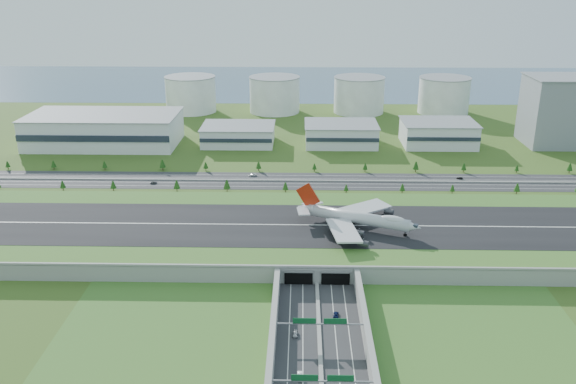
{
  "coord_description": "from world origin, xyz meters",
  "views": [
    {
      "loc": [
        -7.75,
        -299.69,
        137.08
      ],
      "look_at": [
        -15.29,
        35.0,
        14.06
      ],
      "focal_mm": 38.0,
      "sensor_mm": 36.0,
      "label": 1
    }
  ],
  "objects_px": {
    "car_1": "(300,376)",
    "car_7": "(252,175)",
    "fuel_tank_a": "(191,94)",
    "car_0": "(295,334)",
    "car_4": "(154,182)",
    "car_5": "(460,178)",
    "boeing_747": "(357,217)",
    "office_tower": "(555,111)",
    "car_2": "(336,314)"
  },
  "relations": [
    {
      "from": "car_5",
      "to": "boeing_747",
      "type": "bearing_deg",
      "value": -13.69
    },
    {
      "from": "boeing_747",
      "to": "car_4",
      "type": "bearing_deg",
      "value": 168.35
    },
    {
      "from": "car_1",
      "to": "car_2",
      "type": "xyz_separation_m",
      "value": [
        15.07,
        41.73,
        -0.17
      ]
    },
    {
      "from": "boeing_747",
      "to": "car_7",
      "type": "height_order",
      "value": "boeing_747"
    },
    {
      "from": "fuel_tank_a",
      "to": "car_2",
      "type": "xyz_separation_m",
      "value": [
        127.39,
        -387.44,
        -16.71
      ]
    },
    {
      "from": "office_tower",
      "to": "car_2",
      "type": "relative_size",
      "value": 11.34
    },
    {
      "from": "car_7",
      "to": "car_1",
      "type": "bearing_deg",
      "value": -4.38
    },
    {
      "from": "car_2",
      "to": "car_4",
      "type": "xyz_separation_m",
      "value": [
        -115.03,
        164.82,
        0.13
      ]
    },
    {
      "from": "car_2",
      "to": "car_4",
      "type": "bearing_deg",
      "value": -49.78
    },
    {
      "from": "car_2",
      "to": "car_4",
      "type": "relative_size",
      "value": 1.03
    },
    {
      "from": "boeing_747",
      "to": "car_4",
      "type": "distance_m",
      "value": 158.54
    },
    {
      "from": "car_4",
      "to": "office_tower",
      "type": "bearing_deg",
      "value": -93.99
    },
    {
      "from": "office_tower",
      "to": "boeing_747",
      "type": "distance_m",
      "value": 266.64
    },
    {
      "from": "car_5",
      "to": "car_0",
      "type": "bearing_deg",
      "value": -6.12
    },
    {
      "from": "car_1",
      "to": "car_4",
      "type": "xyz_separation_m",
      "value": [
        -99.96,
        206.55,
        -0.04
      ]
    },
    {
      "from": "fuel_tank_a",
      "to": "car_1",
      "type": "bearing_deg",
      "value": -75.33
    },
    {
      "from": "car_5",
      "to": "car_7",
      "type": "relative_size",
      "value": 0.79
    },
    {
      "from": "office_tower",
      "to": "fuel_tank_a",
      "type": "xyz_separation_m",
      "value": [
        -320.0,
        115.0,
        -10.0
      ]
    },
    {
      "from": "office_tower",
      "to": "fuel_tank_a",
      "type": "relative_size",
      "value": 1.1
    },
    {
      "from": "fuel_tank_a",
      "to": "car_4",
      "type": "bearing_deg",
      "value": -86.82
    },
    {
      "from": "car_7",
      "to": "boeing_747",
      "type": "bearing_deg",
      "value": 17.5
    },
    {
      "from": "fuel_tank_a",
      "to": "boeing_747",
      "type": "height_order",
      "value": "fuel_tank_a"
    },
    {
      "from": "car_0",
      "to": "car_5",
      "type": "bearing_deg",
      "value": 63.73
    },
    {
      "from": "car_0",
      "to": "car_1",
      "type": "xyz_separation_m",
      "value": [
        1.8,
        -26.83,
        0.04
      ]
    },
    {
      "from": "fuel_tank_a",
      "to": "car_4",
      "type": "distance_m",
      "value": 223.57
    },
    {
      "from": "office_tower",
      "to": "car_2",
      "type": "bearing_deg",
      "value": -125.26
    },
    {
      "from": "fuel_tank_a",
      "to": "car_7",
      "type": "relative_size",
      "value": 9.09
    },
    {
      "from": "office_tower",
      "to": "fuel_tank_a",
      "type": "bearing_deg",
      "value": 160.23
    },
    {
      "from": "car_0",
      "to": "car_7",
      "type": "relative_size",
      "value": 0.85
    },
    {
      "from": "car_4",
      "to": "boeing_747",
      "type": "bearing_deg",
      "value": -148.17
    },
    {
      "from": "fuel_tank_a",
      "to": "car_7",
      "type": "bearing_deg",
      "value": -69.13
    },
    {
      "from": "car_5",
      "to": "car_7",
      "type": "distance_m",
      "value": 144.18
    },
    {
      "from": "fuel_tank_a",
      "to": "car_0",
      "type": "xyz_separation_m",
      "value": [
        110.52,
        -402.34,
        -16.58
      ]
    },
    {
      "from": "boeing_747",
      "to": "car_7",
      "type": "bearing_deg",
      "value": 143.81
    },
    {
      "from": "fuel_tank_a",
      "to": "car_0",
      "type": "bearing_deg",
      "value": -74.64
    },
    {
      "from": "car_4",
      "to": "fuel_tank_a",
      "type": "bearing_deg",
      "value": -20.09
    },
    {
      "from": "car_1",
      "to": "car_5",
      "type": "distance_m",
      "value": 246.62
    },
    {
      "from": "fuel_tank_a",
      "to": "car_5",
      "type": "bearing_deg",
      "value": -43.16
    },
    {
      "from": "car_0",
      "to": "car_2",
      "type": "distance_m",
      "value": 22.51
    },
    {
      "from": "boeing_747",
      "to": "car_4",
      "type": "relative_size",
      "value": 13.83
    },
    {
      "from": "boeing_747",
      "to": "car_5",
      "type": "height_order",
      "value": "boeing_747"
    },
    {
      "from": "office_tower",
      "to": "car_5",
      "type": "xyz_separation_m",
      "value": [
        -97.76,
        -93.4,
        -26.67
      ]
    },
    {
      "from": "car_2",
      "to": "car_5",
      "type": "xyz_separation_m",
      "value": [
        94.85,
        179.04,
        0.04
      ]
    },
    {
      "from": "car_1",
      "to": "car_7",
      "type": "bearing_deg",
      "value": 100.11
    },
    {
      "from": "fuel_tank_a",
      "to": "office_tower",
      "type": "bearing_deg",
      "value": -19.77
    },
    {
      "from": "car_1",
      "to": "car_5",
      "type": "bearing_deg",
      "value": 64.97
    },
    {
      "from": "car_0",
      "to": "car_1",
      "type": "distance_m",
      "value": 26.89
    },
    {
      "from": "fuel_tank_a",
      "to": "car_5",
      "type": "relative_size",
      "value": 11.57
    },
    {
      "from": "car_7",
      "to": "car_4",
      "type": "bearing_deg",
      "value": -87.94
    },
    {
      "from": "car_1",
      "to": "car_2",
      "type": "height_order",
      "value": "car_1"
    }
  ]
}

